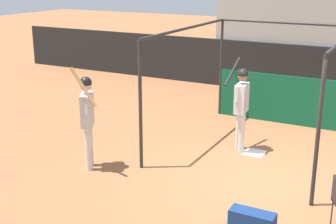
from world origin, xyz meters
name	(u,v)px	position (x,y,z in m)	size (l,w,h in m)	color
ground_plane	(259,184)	(0.00, 0.00, 0.00)	(60.00, 60.00, 0.00)	#935B38
outfield_wall	(329,73)	(0.00, 6.92, 0.79)	(24.00, 0.12, 1.58)	black
batting_cage	(274,84)	(-0.65, 3.00, 1.19)	(3.43, 4.25, 2.60)	#282828
home_plate	(254,153)	(-0.55, 1.43, 0.01)	(0.44, 0.44, 0.02)	white
player_batter	(241,101)	(-0.91, 1.44, 1.12)	(0.52, 0.90, 1.97)	silver
player_waiting	(87,113)	(-3.23, -0.88, 1.15)	(0.67, 0.65, 2.12)	silver
equipment_bag	(252,220)	(0.38, -1.56, 0.14)	(0.70, 0.28, 0.28)	navy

